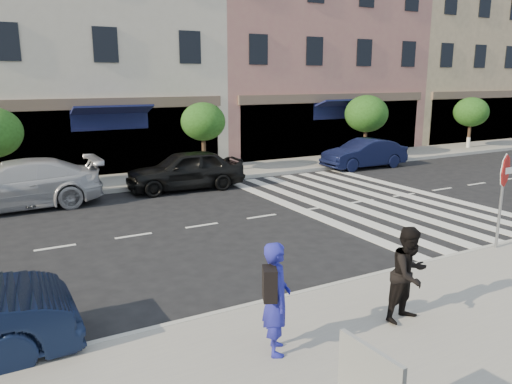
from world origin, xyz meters
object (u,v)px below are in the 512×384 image
(stop_sign, at_px, (504,179))
(car_far_right, at_px, (364,154))
(photographer, at_px, (277,298))
(walker, at_px, (409,274))
(car_far_left, at_px, (14,185))
(car_far_mid, at_px, (185,170))

(stop_sign, relative_size, car_far_right, 0.56)
(stop_sign, distance_m, photographer, 7.32)
(stop_sign, distance_m, car_far_right, 11.99)
(walker, bearing_deg, photographer, 167.18)
(stop_sign, height_order, walker, stop_sign)
(car_far_left, xyz_separation_m, car_far_mid, (5.91, 0.05, -0.03))
(photographer, distance_m, car_far_right, 17.30)
(walker, relative_size, car_far_left, 0.30)
(walker, distance_m, car_far_right, 15.81)
(car_far_left, distance_m, car_far_mid, 5.91)
(stop_sign, xyz_separation_m, car_far_left, (-9.90, 10.39, -1.05))
(photographer, distance_m, car_far_left, 12.13)
(car_far_left, bearing_deg, stop_sign, 43.69)
(stop_sign, bearing_deg, car_far_left, 133.57)
(car_far_right, bearing_deg, car_far_left, -86.68)
(photographer, distance_m, car_far_mid, 12.27)
(photographer, height_order, car_far_left, photographer)
(stop_sign, bearing_deg, walker, -160.73)
(stop_sign, distance_m, car_far_left, 14.39)
(photographer, relative_size, car_far_mid, 0.39)
(car_far_left, relative_size, car_far_mid, 1.22)
(photographer, bearing_deg, car_far_left, 37.99)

